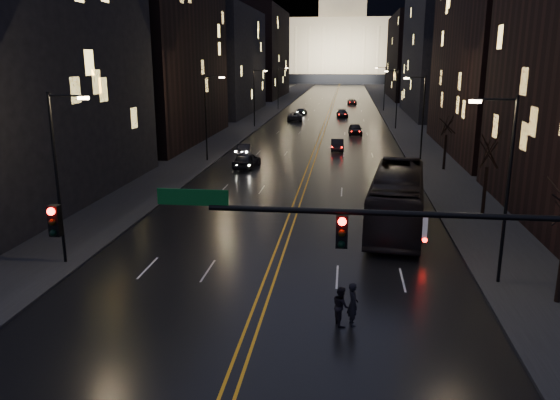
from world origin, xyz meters
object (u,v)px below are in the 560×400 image
(oncoming_car_a, at_px, (247,160))
(pedestrian_b, at_px, (341,306))
(traffic_signal, at_px, (424,250))
(pedestrian_a, at_px, (353,304))
(receding_car_a, at_px, (337,145))
(oncoming_car_b, at_px, (244,149))
(bus, at_px, (397,199))

(oncoming_car_a, height_order, pedestrian_b, pedestrian_b)
(traffic_signal, relative_size, oncoming_car_a, 3.68)
(oncoming_car_a, relative_size, pedestrian_a, 2.55)
(traffic_signal, xyz_separation_m, receding_car_a, (-3.41, 48.75, -4.42))
(oncoming_car_a, bearing_deg, pedestrian_a, 115.40)
(oncoming_car_b, distance_m, pedestrian_b, 41.11)
(oncoming_car_a, xyz_separation_m, receding_car_a, (8.70, 11.78, -0.11))
(traffic_signal, relative_size, oncoming_car_b, 4.30)
(traffic_signal, xyz_separation_m, oncoming_car_a, (-12.10, 36.97, -4.30))
(oncoming_car_b, xyz_separation_m, pedestrian_b, (11.37, -39.51, 0.16))
(traffic_signal, bearing_deg, receding_car_a, 94.00)
(bus, distance_m, pedestrian_b, 14.51)
(bus, height_order, pedestrian_a, bus)
(traffic_signal, distance_m, pedestrian_b, 7.00)
(traffic_signal, bearing_deg, oncoming_car_b, 107.16)
(pedestrian_a, bearing_deg, receding_car_a, -13.52)
(oncoming_car_b, bearing_deg, oncoming_car_a, 95.67)
(oncoming_car_a, distance_m, pedestrian_a, 33.56)
(traffic_signal, height_order, receding_car_a, traffic_signal)
(traffic_signal, xyz_separation_m, bus, (1.00, 19.08, -3.26))
(traffic_signal, distance_m, oncoming_car_a, 39.14)
(traffic_signal, relative_size, receding_car_a, 4.15)
(oncoming_car_b, bearing_deg, traffic_signal, 100.57)
(pedestrian_b, bearing_deg, oncoming_car_a, -2.24)
(oncoming_car_b, relative_size, pedestrian_a, 2.19)
(pedestrian_b, bearing_deg, pedestrian_a, -109.18)
(oncoming_car_a, xyz_separation_m, pedestrian_a, (10.21, -31.97, 0.12))
(traffic_signal, height_order, oncoming_car_a, traffic_signal)
(traffic_signal, relative_size, pedestrian_b, 10.52)
(oncoming_car_b, height_order, receding_car_a, receding_car_a)
(traffic_signal, bearing_deg, oncoming_car_a, 108.13)
(oncoming_car_a, xyz_separation_m, pedestrian_b, (9.74, -31.97, 0.02))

